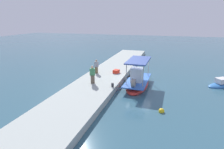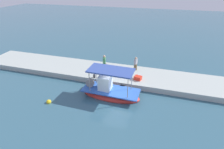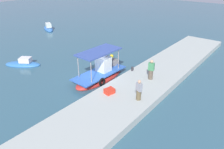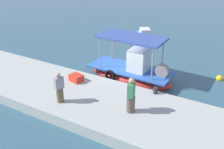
% 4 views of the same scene
% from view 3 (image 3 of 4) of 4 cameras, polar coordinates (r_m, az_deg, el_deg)
% --- Properties ---
extents(ground_plane, '(120.00, 120.00, 0.00)m').
position_cam_3_polar(ground_plane, '(19.29, -4.78, -1.90)').
color(ground_plane, '#325A6C').
extents(dock_quay, '(36.00, 4.49, 0.58)m').
position_cam_3_polar(dock_quay, '(16.96, 5.16, -5.08)').
color(dock_quay, '#A7B0A9').
rests_on(dock_quay, ground_plane).
extents(main_fishing_boat, '(5.62, 2.26, 3.14)m').
position_cam_3_polar(main_fishing_boat, '(19.48, -3.20, 0.09)').
color(main_fishing_boat, red).
rests_on(main_fishing_boat, ground_plane).
extents(fisherman_near_bollard, '(0.47, 0.55, 1.78)m').
position_cam_3_polar(fisherman_near_bollard, '(18.40, 10.50, 1.09)').
color(fisherman_near_bollard, brown).
rests_on(fisherman_near_bollard, dock_quay).
extents(fisherman_by_crate, '(0.45, 0.51, 1.61)m').
position_cam_3_polar(fisherman_by_crate, '(15.35, 7.28, -4.41)').
color(fisherman_by_crate, brown).
rests_on(fisherman_by_crate, dock_quay).
extents(mooring_bollard, '(0.24, 0.24, 0.36)m').
position_cam_3_polar(mooring_bollard, '(19.98, 5.53, 1.55)').
color(mooring_bollard, '#2D2D33').
rests_on(mooring_bollard, dock_quay).
extents(cargo_crate, '(0.84, 0.73, 0.39)m').
position_cam_3_polar(cargo_crate, '(16.25, -0.70, -4.49)').
color(cargo_crate, red).
rests_on(cargo_crate, dock_quay).
extents(marker_buoy, '(0.43, 0.43, 0.43)m').
position_cam_3_polar(marker_buoy, '(24.68, -0.10, 4.95)').
color(marker_buoy, yellow).
rests_on(marker_buoy, ground_plane).
extents(moored_boat_near, '(3.34, 3.99, 1.11)m').
position_cam_3_polar(moored_boat_near, '(24.44, -22.88, 2.65)').
color(moored_boat_near, '#3372BD').
rests_on(moored_boat_near, ground_plane).
extents(moored_boat_mid, '(3.09, 4.37, 1.40)m').
position_cam_3_polar(moored_boat_mid, '(38.39, -16.80, 11.89)').
color(moored_boat_mid, '#346DBB').
rests_on(moored_boat_mid, ground_plane).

